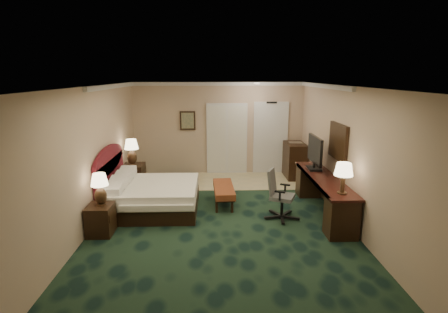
{
  "coord_description": "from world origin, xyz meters",
  "views": [
    {
      "loc": [
        -0.13,
        -6.48,
        2.92
      ],
      "look_at": [
        0.07,
        0.6,
        1.25
      ],
      "focal_mm": 28.0,
      "sensor_mm": 36.0,
      "label": 1
    }
  ],
  "objects_px": {
    "bed": "(154,197)",
    "desk_chair": "(282,195)",
    "minibar": "(295,160)",
    "tv": "(315,153)",
    "bed_bench": "(224,195)",
    "desk": "(323,195)",
    "nightstand_far": "(134,177)",
    "nightstand_near": "(101,220)",
    "lamp_near": "(100,189)",
    "lamp_far": "(132,152)"
  },
  "relations": [
    {
      "from": "bed",
      "to": "desk_chair",
      "type": "bearing_deg",
      "value": -11.29
    },
    {
      "from": "desk_chair",
      "to": "minibar",
      "type": "bearing_deg",
      "value": 96.17
    },
    {
      "from": "bed",
      "to": "tv",
      "type": "relative_size",
      "value": 1.91
    },
    {
      "from": "bed_bench",
      "to": "tv",
      "type": "distance_m",
      "value": 2.28
    },
    {
      "from": "bed_bench",
      "to": "desk",
      "type": "distance_m",
      "value": 2.2
    },
    {
      "from": "nightstand_far",
      "to": "desk_chair",
      "type": "relative_size",
      "value": 0.63
    },
    {
      "from": "tv",
      "to": "desk_chair",
      "type": "height_order",
      "value": "tv"
    },
    {
      "from": "desk_chair",
      "to": "nightstand_far",
      "type": "bearing_deg",
      "value": 173.25
    },
    {
      "from": "nightstand_near",
      "to": "nightstand_far",
      "type": "xyz_separation_m",
      "value": [
        0.04,
        2.65,
        0.04
      ]
    },
    {
      "from": "nightstand_far",
      "to": "desk",
      "type": "distance_m",
      "value": 4.75
    },
    {
      "from": "tv",
      "to": "bed",
      "type": "bearing_deg",
      "value": -173.68
    },
    {
      "from": "nightstand_near",
      "to": "desk_chair",
      "type": "relative_size",
      "value": 0.54
    },
    {
      "from": "bed_bench",
      "to": "desk_chair",
      "type": "xyz_separation_m",
      "value": [
        1.18,
        -0.88,
        0.3
      ]
    },
    {
      "from": "bed_bench",
      "to": "minibar",
      "type": "height_order",
      "value": "minibar"
    },
    {
      "from": "nightstand_far",
      "to": "lamp_near",
      "type": "xyz_separation_m",
      "value": [
        -0.01,
        -2.61,
        0.54
      ]
    },
    {
      "from": "nightstand_near",
      "to": "nightstand_far",
      "type": "bearing_deg",
      "value": 89.23
    },
    {
      "from": "desk",
      "to": "tv",
      "type": "relative_size",
      "value": 2.78
    },
    {
      "from": "bed_bench",
      "to": "minibar",
      "type": "xyz_separation_m",
      "value": [
        2.1,
        2.07,
        0.29
      ]
    },
    {
      "from": "nightstand_near",
      "to": "desk",
      "type": "relative_size",
      "value": 0.2
    },
    {
      "from": "nightstand_far",
      "to": "tv",
      "type": "bearing_deg",
      "value": -14.34
    },
    {
      "from": "lamp_far",
      "to": "desk",
      "type": "xyz_separation_m",
      "value": [
        4.42,
        -1.75,
        -0.59
      ]
    },
    {
      "from": "bed_bench",
      "to": "desk",
      "type": "xyz_separation_m",
      "value": [
        2.1,
        -0.61,
        0.18
      ]
    },
    {
      "from": "lamp_near",
      "to": "desk",
      "type": "distance_m",
      "value": 4.52
    },
    {
      "from": "lamp_far",
      "to": "tv",
      "type": "distance_m",
      "value": 4.53
    },
    {
      "from": "nightstand_far",
      "to": "minibar",
      "type": "bearing_deg",
      "value": 11.68
    },
    {
      "from": "nightstand_far",
      "to": "lamp_far",
      "type": "height_order",
      "value": "lamp_far"
    },
    {
      "from": "nightstand_near",
      "to": "lamp_far",
      "type": "relative_size",
      "value": 0.84
    },
    {
      "from": "bed",
      "to": "tv",
      "type": "bearing_deg",
      "value": 5.95
    },
    {
      "from": "lamp_near",
      "to": "desk",
      "type": "relative_size",
      "value": 0.22
    },
    {
      "from": "nightstand_far",
      "to": "desk_chair",
      "type": "height_order",
      "value": "desk_chair"
    },
    {
      "from": "lamp_near",
      "to": "minibar",
      "type": "relative_size",
      "value": 0.59
    },
    {
      "from": "minibar",
      "to": "bed",
      "type": "bearing_deg",
      "value": -146.56
    },
    {
      "from": "minibar",
      "to": "desk_chair",
      "type": "bearing_deg",
      "value": -107.42
    },
    {
      "from": "desk",
      "to": "minibar",
      "type": "height_order",
      "value": "minibar"
    },
    {
      "from": "lamp_far",
      "to": "bed",
      "type": "bearing_deg",
      "value": -62.19
    },
    {
      "from": "nightstand_far",
      "to": "minibar",
      "type": "xyz_separation_m",
      "value": [
        4.4,
        0.91,
        0.18
      ]
    },
    {
      "from": "lamp_near",
      "to": "lamp_far",
      "type": "relative_size",
      "value": 0.9
    },
    {
      "from": "bed",
      "to": "nightstand_far",
      "type": "height_order",
      "value": "nightstand_far"
    },
    {
      "from": "nightstand_near",
      "to": "minibar",
      "type": "relative_size",
      "value": 0.56
    },
    {
      "from": "bed",
      "to": "minibar",
      "type": "xyz_separation_m",
      "value": [
        3.64,
        2.4,
        0.2
      ]
    },
    {
      "from": "desk",
      "to": "minibar",
      "type": "distance_m",
      "value": 2.68
    },
    {
      "from": "nightstand_far",
      "to": "bed_bench",
      "type": "bearing_deg",
      "value": -26.67
    },
    {
      "from": "bed",
      "to": "minibar",
      "type": "relative_size",
      "value": 1.88
    },
    {
      "from": "lamp_far",
      "to": "desk_chair",
      "type": "xyz_separation_m",
      "value": [
        3.49,
        -2.02,
        -0.47
      ]
    },
    {
      "from": "nightstand_far",
      "to": "bed_bench",
      "type": "distance_m",
      "value": 2.58
    },
    {
      "from": "bed",
      "to": "desk",
      "type": "xyz_separation_m",
      "value": [
        3.64,
        -0.28,
        0.1
      ]
    },
    {
      "from": "nightstand_near",
      "to": "minibar",
      "type": "bearing_deg",
      "value": 38.75
    },
    {
      "from": "lamp_near",
      "to": "tv",
      "type": "relative_size",
      "value": 0.61
    },
    {
      "from": "bed",
      "to": "nightstand_far",
      "type": "xyz_separation_m",
      "value": [
        -0.76,
        1.49,
        0.03
      ]
    },
    {
      "from": "nightstand_far",
      "to": "bed_bench",
      "type": "relative_size",
      "value": 0.52
    }
  ]
}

